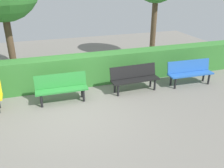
% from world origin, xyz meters
% --- Properties ---
extents(ground_plane, '(18.61, 18.61, 0.00)m').
position_xyz_m(ground_plane, '(0.00, 0.00, 0.00)').
color(ground_plane, gray).
extents(bench_blue, '(1.66, 0.51, 0.86)m').
position_xyz_m(bench_blue, '(-4.39, -0.65, 0.48)').
color(bench_blue, blue).
rests_on(bench_blue, ground_plane).
extents(bench_black, '(1.65, 0.52, 0.86)m').
position_xyz_m(bench_black, '(-2.31, -0.77, 0.48)').
color(bench_black, black).
rests_on(bench_black, ground_plane).
extents(bench_green, '(1.57, 0.48, 0.86)m').
position_xyz_m(bench_green, '(0.10, -0.74, 0.48)').
color(bench_green, '#2D8C38').
rests_on(bench_green, ground_plane).
extents(hedge_row, '(14.61, 0.65, 1.08)m').
position_xyz_m(hedge_row, '(-1.03, -1.80, 0.54)').
color(hedge_row, '#387F33').
rests_on(hedge_row, ground_plane).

